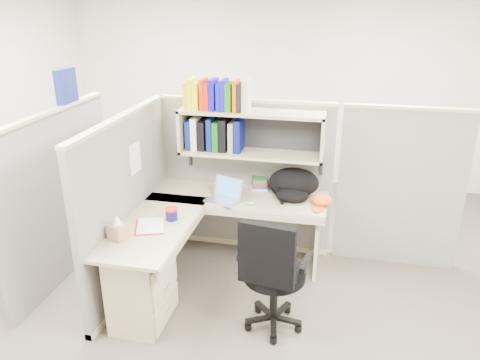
% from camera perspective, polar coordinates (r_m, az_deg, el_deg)
% --- Properties ---
extents(ground, '(6.00, 6.00, 0.00)m').
position_cam_1_polar(ground, '(4.50, -1.83, -13.35)').
color(ground, '#3D362F').
rests_on(ground, ground).
extents(room_shell, '(6.00, 6.00, 6.00)m').
position_cam_1_polar(room_shell, '(3.81, -2.12, 7.04)').
color(room_shell, '#BCB7AA').
rests_on(room_shell, ground).
extents(cubicle, '(3.79, 1.84, 1.95)m').
position_cam_1_polar(cubicle, '(4.55, -5.05, -0.03)').
color(cubicle, slate).
rests_on(cubicle, ground).
extents(desk, '(1.74, 1.75, 0.73)m').
position_cam_1_polar(desk, '(4.14, -8.45, -9.74)').
color(desk, tan).
rests_on(desk, ground).
extents(laptop, '(0.40, 0.40, 0.22)m').
position_cam_1_polar(laptop, '(4.46, -2.17, -1.35)').
color(laptop, '#B4B4B8').
rests_on(laptop, desk).
extents(backpack, '(0.53, 0.43, 0.29)m').
position_cam_1_polar(backpack, '(4.55, 6.52, -0.56)').
color(backpack, black).
rests_on(backpack, desk).
extents(orange_cap, '(0.24, 0.26, 0.10)m').
position_cam_1_polar(orange_cap, '(4.47, 9.96, -2.43)').
color(orange_cap, '#DC4F13').
rests_on(orange_cap, desk).
extents(snack_canister, '(0.11, 0.11, 0.11)m').
position_cam_1_polar(snack_canister, '(4.17, -8.36, -4.09)').
color(snack_canister, '#0D0D4E').
rests_on(snack_canister, desk).
extents(tissue_box, '(0.16, 0.16, 0.21)m').
position_cam_1_polar(tissue_box, '(3.92, -14.68, -5.60)').
color(tissue_box, '#A67A5E').
rests_on(tissue_box, desk).
extents(mouse, '(0.08, 0.06, 0.03)m').
position_cam_1_polar(mouse, '(4.43, 1.34, -2.83)').
color(mouse, '#8095B5').
rests_on(mouse, desk).
extents(paper_cup, '(0.07, 0.07, 0.09)m').
position_cam_1_polar(paper_cup, '(4.72, -0.43, -0.86)').
color(paper_cup, silver).
rests_on(paper_cup, desk).
extents(book_stack, '(0.22, 0.26, 0.11)m').
position_cam_1_polar(book_stack, '(4.81, 2.35, -0.29)').
color(book_stack, slate).
rests_on(book_stack, desk).
extents(loose_paper, '(0.31, 0.36, 0.00)m').
position_cam_1_polar(loose_paper, '(4.12, -10.85, -5.46)').
color(loose_paper, silver).
rests_on(loose_paper, desk).
extents(task_chair, '(0.58, 0.53, 1.05)m').
position_cam_1_polar(task_chair, '(3.85, 3.96, -13.40)').
color(task_chair, black).
rests_on(task_chair, ground).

